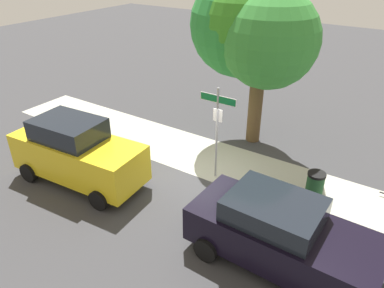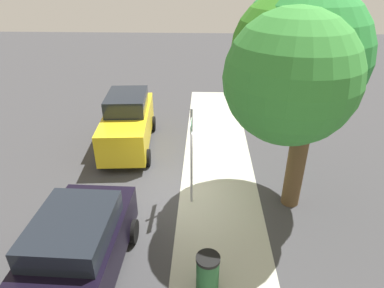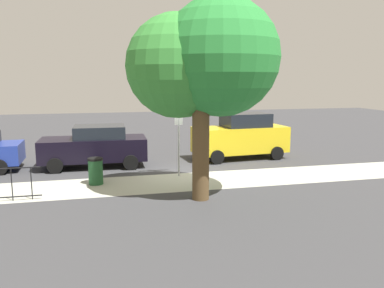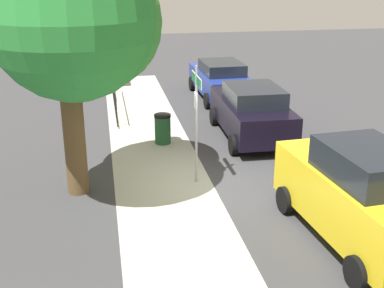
# 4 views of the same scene
# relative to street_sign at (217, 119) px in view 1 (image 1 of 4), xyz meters

# --- Properties ---
(ground_plane) EXTENTS (60.00, 60.00, 0.00)m
(ground_plane) POSITION_rel_street_sign_xyz_m (-0.40, -0.40, -2.15)
(ground_plane) COLOR #38383A
(sidewalk_strip) EXTENTS (24.00, 2.60, 0.00)m
(sidewalk_strip) POSITION_rel_street_sign_xyz_m (1.60, 0.90, -2.15)
(sidewalk_strip) COLOR #ABAC9C
(sidewalk_strip) RESTS_ON ground_plane
(street_sign) EXTENTS (1.25, 0.07, 3.17)m
(street_sign) POSITION_rel_street_sign_xyz_m (0.00, 0.00, 0.00)
(street_sign) COLOR #9EA0A5
(street_sign) RESTS_ON ground_plane
(shade_tree) EXTENTS (4.78, 4.00, 6.36)m
(shade_tree) POSITION_rel_street_sign_xyz_m (-0.37, 2.77, 2.30)
(shade_tree) COLOR brown
(shade_tree) RESTS_ON ground_plane
(car_yellow) EXTENTS (4.60, 2.22, 2.19)m
(car_yellow) POSITION_rel_street_sign_xyz_m (-3.61, -2.73, -1.07)
(car_yellow) COLOR gold
(car_yellow) RESTS_ON ground_plane
(car_black) EXTENTS (4.53, 2.19, 1.81)m
(car_black) POSITION_rel_street_sign_xyz_m (3.22, -2.50, -1.23)
(car_black) COLOR black
(car_black) RESTS_ON ground_plane
(trash_bin) EXTENTS (0.55, 0.55, 0.98)m
(trash_bin) POSITION_rel_street_sign_xyz_m (3.20, 0.50, -1.65)
(trash_bin) COLOR #1E4C28
(trash_bin) RESTS_ON ground_plane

